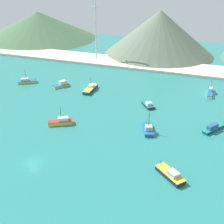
% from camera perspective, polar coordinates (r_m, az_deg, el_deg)
% --- Properties ---
extents(ground, '(260.00, 280.00, 0.50)m').
position_cam_1_polar(ground, '(107.48, -6.30, -0.98)').
color(ground, teal).
extents(fishing_boat_1, '(6.40, 7.13, 2.08)m').
position_cam_1_polar(fishing_boat_1, '(114.94, 7.07, 1.41)').
color(fishing_boat_1, '#232328').
rests_on(fishing_boat_1, ground).
extents(fishing_boat_2, '(7.61, 10.09, 2.39)m').
position_cam_1_polar(fishing_boat_2, '(103.25, 19.32, -2.95)').
color(fishing_boat_2, '#14478C').
rests_on(fishing_boat_2, ground).
extents(fishing_boat_3, '(2.17, 10.98, 6.20)m').
position_cam_1_polar(fishing_boat_3, '(132.32, 18.66, 3.68)').
color(fishing_boat_3, silver).
rests_on(fishing_boat_3, ground).
extents(fishing_boat_4, '(8.74, 6.56, 6.46)m').
position_cam_1_polar(fishing_boat_4, '(102.55, -9.97, -1.88)').
color(fishing_boat_4, gold).
rests_on(fishing_boat_4, ground).
extents(fishing_boat_5, '(5.72, 8.59, 7.13)m').
position_cam_1_polar(fishing_boat_5, '(97.26, 7.10, -3.39)').
color(fishing_boat_5, '#1E5BA8').
rests_on(fishing_boat_5, ground).
extents(fishing_boat_6, '(6.69, 8.21, 2.63)m').
position_cam_1_polar(fishing_boat_6, '(135.67, -9.85, 5.31)').
color(fishing_boat_6, gold).
rests_on(fishing_boat_6, ground).
extents(fishing_boat_7, '(8.76, 8.07, 2.75)m').
position_cam_1_polar(fishing_boat_7, '(78.57, 11.38, -11.89)').
color(fishing_boat_7, '#232328').
rests_on(fishing_boat_7, ground).
extents(fishing_boat_8, '(8.80, 7.26, 6.64)m').
position_cam_1_polar(fishing_boat_8, '(143.70, -16.36, 5.80)').
color(fishing_boat_8, gold).
rests_on(fishing_boat_8, ground).
extents(fishing_boat_12, '(3.62, 11.06, 5.57)m').
position_cam_1_polar(fishing_boat_12, '(129.49, -4.25, 4.57)').
color(fishing_boat_12, '#14478C').
rests_on(fishing_boat_12, ground).
extents(beach_strip, '(247.00, 19.95, 1.20)m').
position_cam_1_polar(beach_strip, '(166.65, 4.09, 9.50)').
color(beach_strip, beige).
rests_on(beach_strip, ground).
extents(hill_west, '(87.18, 87.18, 19.80)m').
position_cam_1_polar(hill_west, '(236.19, -14.22, 16.16)').
color(hill_west, '#476B47').
rests_on(hill_west, ground).
extents(hill_central, '(67.68, 67.68, 26.54)m').
position_cam_1_polar(hill_central, '(185.73, 9.26, 15.03)').
color(hill_central, '#60705B').
rests_on(hill_central, ground).
extents(radio_tower, '(3.63, 2.91, 36.34)m').
position_cam_1_polar(radio_tower, '(168.89, -3.20, 16.02)').
color(radio_tower, silver).
rests_on(radio_tower, ground).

